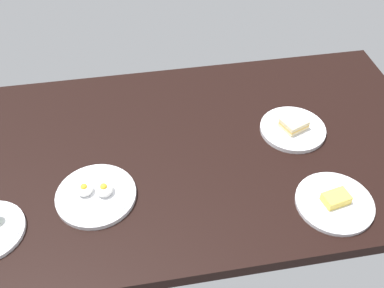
{
  "coord_description": "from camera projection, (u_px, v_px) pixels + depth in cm",
  "views": [
    {
      "loc": [
        -16.46,
        -94.56,
        102.08
      ],
      "look_at": [
        0.0,
        0.0,
        6.0
      ],
      "focal_mm": 41.1,
      "sensor_mm": 36.0,
      "label": 1
    }
  ],
  "objects": [
    {
      "name": "plate_cheese",
      "position": [
        335.0,
        202.0,
        1.21
      ],
      "size": [
        21.56,
        21.56,
        3.84
      ],
      "color": "silver",
      "rests_on": "dining_table"
    },
    {
      "name": "dining_table",
      "position": [
        192.0,
        153.0,
        1.39
      ],
      "size": [
        155.0,
        85.62,
        4.0
      ],
      "primitive_type": "cube",
      "color": "black",
      "rests_on": "ground"
    },
    {
      "name": "plate_eggs",
      "position": [
        96.0,
        194.0,
        1.23
      ],
      "size": [
        22.53,
        22.53,
        5.06
      ],
      "color": "silver",
      "rests_on": "dining_table"
    },
    {
      "name": "plate_sandwich",
      "position": [
        293.0,
        128.0,
        1.42
      ],
      "size": [
        21.09,
        21.09,
        4.65
      ],
      "color": "silver",
      "rests_on": "dining_table"
    }
  ]
}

